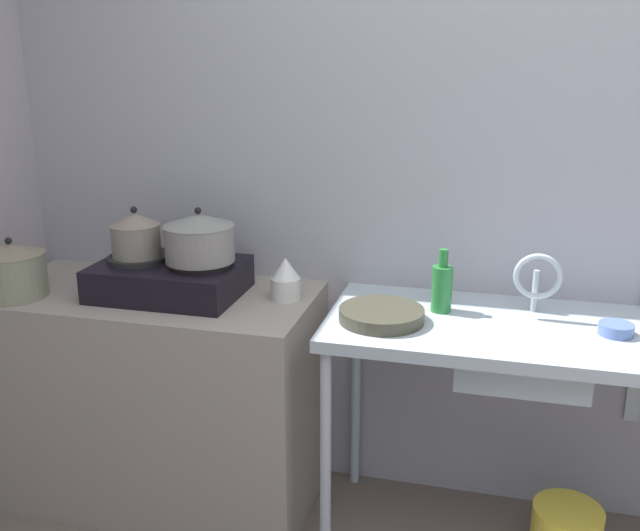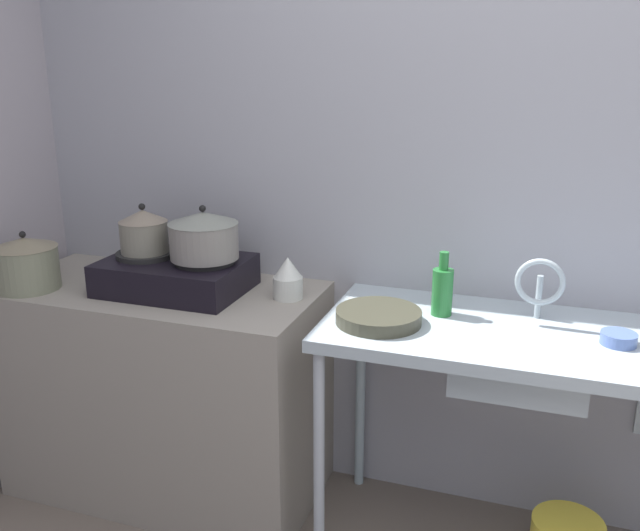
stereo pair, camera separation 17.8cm
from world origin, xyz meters
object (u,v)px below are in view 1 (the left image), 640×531
frying_pan (382,315)px  percolator (286,279)px  faucet (537,278)px  pot_on_right_burner (199,237)px  small_bowl_on_drainboard (616,329)px  sink_basin (522,354)px  pot_beside_stove (12,270)px  bottle_by_sink (442,287)px  stove (170,277)px  pot_on_left_burner (136,234)px

frying_pan → percolator: bearing=160.7°
faucet → pot_on_right_burner: bearing=-175.8°
small_bowl_on_drainboard → percolator: bearing=176.8°
sink_basin → pot_beside_stove: bearing=-176.2°
percolator → small_bowl_on_drainboard: (1.07, -0.06, -0.05)m
sink_basin → bottle_by_sink: bottle_by_sink is taller
bottle_by_sink → percolator: bearing=-178.3°
faucet → small_bowl_on_drainboard: faucet is taller
stove → sink_basin: (1.21, -0.04, -0.14)m
stove → bottle_by_sink: size_ratio=2.36×
pot_beside_stove → percolator: (0.94, 0.21, -0.02)m
stove → percolator: size_ratio=3.37×
stove → sink_basin: stove is taller
small_bowl_on_drainboard → pot_on_left_burner: bearing=179.7°
stove → pot_beside_stove: size_ratio=2.18×
stove → small_bowl_on_drainboard: 1.48m
pot_beside_stove → bottle_by_sink: (1.47, 0.22, -0.01)m
pot_on_right_burner → pot_beside_stove: 0.67m
percolator → bottle_by_sink: bottle_by_sink is taller
pot_on_right_burner → sink_basin: size_ratio=0.62×
percolator → pot_on_left_burner: bearing=-174.4°
sink_basin → bottle_by_sink: size_ratio=1.85×
stove → bottle_by_sink: bearing=4.1°
pot_beside_stove → faucet: (1.77, 0.24, 0.04)m
pot_on_left_burner → bottle_by_sink: bearing=3.6°
stove → small_bowl_on_drainboard: (1.48, -0.01, -0.04)m
small_bowl_on_drainboard → sink_basin: bearing=-172.7°
pot_on_right_burner → percolator: bearing=10.2°
faucet → bottle_by_sink: size_ratio=1.02×
frying_pan → small_bowl_on_drainboard: size_ratio=2.63×
faucet → frying_pan: faucet is taller
pot_beside_stove → sink_basin: pot_beside_stove is taller
pot_on_left_burner → faucet: (1.37, 0.08, -0.08)m
faucet → bottle_by_sink: (-0.30, -0.01, -0.05)m
pot_on_left_burner → pot_beside_stove: 0.45m
pot_on_left_burner → pot_on_right_burner: 0.24m
pot_beside_stove → bottle_by_sink: size_ratio=1.08×
stove → percolator: percolator is taller
pot_beside_stove → percolator: pot_beside_stove is taller
stove → percolator: (0.41, 0.05, 0.01)m
stove → bottle_by_sink: bottle_by_sink is taller
pot_beside_stove → percolator: 0.96m
sink_basin → faucet: bearing=74.5°
bottle_by_sink → pot_on_right_burner: bearing=-175.3°
small_bowl_on_drainboard → pot_beside_stove: bearing=-175.7°
sink_basin → bottle_by_sink: (-0.26, 0.11, 0.16)m
pot_on_left_burner → bottle_by_sink: (1.07, 0.07, -0.13)m
stove → pot_beside_stove: pot_beside_stove is taller
sink_basin → pot_on_right_burner: bearing=177.8°
pot_on_left_burner → pot_on_right_burner: bearing=0.0°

